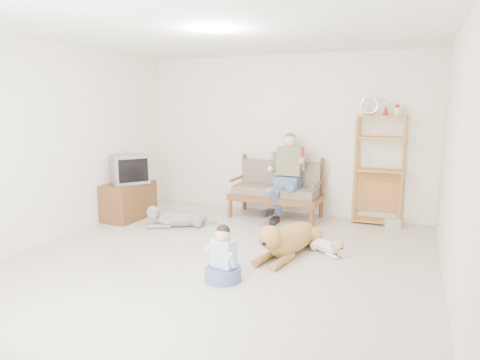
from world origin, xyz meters
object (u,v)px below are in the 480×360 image
at_px(loveseat, 277,188).
at_px(golden_retriever, 288,239).
at_px(etagere, 379,169).
at_px(tv_stand, 129,201).

relative_size(loveseat, golden_retriever, 0.94).
height_order(etagere, tv_stand, etagere).
bearing_deg(loveseat, golden_retriever, -66.60).
bearing_deg(tv_stand, loveseat, 27.14).
bearing_deg(etagere, loveseat, -173.14).
xyz_separation_m(loveseat, tv_stand, (-2.25, -1.05, -0.19)).
distance_m(etagere, tv_stand, 4.08).
bearing_deg(golden_retriever, loveseat, 122.31).
bearing_deg(loveseat, tv_stand, -153.46).
relative_size(tv_stand, golden_retriever, 0.57).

